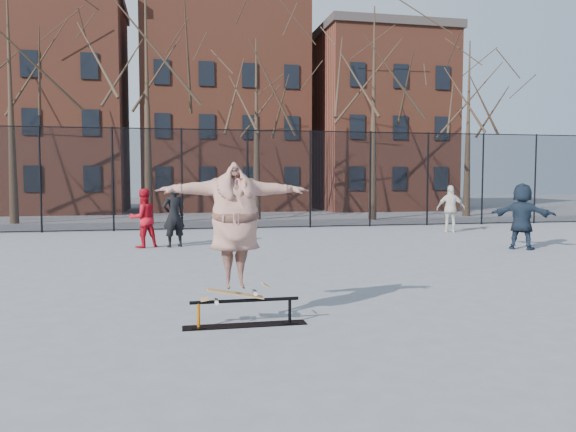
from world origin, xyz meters
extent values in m
plane|color=slate|center=(0.00, 0.00, 0.00)|extent=(100.00, 100.00, 0.00)
cube|color=black|center=(-0.81, -1.70, 0.01)|extent=(1.74, 0.27, 0.01)
cylinder|color=orange|center=(-1.45, -1.70, 0.18)|extent=(0.05, 0.05, 0.36)
cylinder|color=black|center=(-0.16, -1.70, 0.18)|extent=(0.05, 0.05, 0.36)
cylinder|color=black|center=(-0.81, -1.70, 0.36)|extent=(1.54, 0.05, 0.05)
imported|color=#54398E|center=(-0.94, -1.70, 1.36)|extent=(2.17, 0.63, 1.75)
imported|color=black|center=(-1.74, 7.59, 0.94)|extent=(0.80, 0.66, 1.87)
imported|color=red|center=(-2.63, 7.62, 0.87)|extent=(1.05, 0.96, 1.74)
imported|color=silver|center=(8.54, 10.03, 0.89)|extent=(1.13, 0.78, 1.78)
imported|color=#1B2636|center=(8.11, 5.00, 0.96)|extent=(1.71, 1.59, 1.91)
cylinder|color=black|center=(-6.60, 13.00, 2.00)|extent=(0.07, 0.07, 4.00)
cylinder|color=black|center=(-4.00, 13.00, 2.00)|extent=(0.07, 0.07, 4.00)
cylinder|color=black|center=(-1.40, 13.00, 2.00)|extent=(0.07, 0.07, 4.00)
cylinder|color=black|center=(1.20, 13.00, 2.00)|extent=(0.07, 0.07, 4.00)
cylinder|color=black|center=(3.80, 13.00, 2.00)|extent=(0.07, 0.07, 4.00)
cylinder|color=black|center=(6.40, 13.00, 2.00)|extent=(0.07, 0.07, 4.00)
cylinder|color=black|center=(9.00, 13.00, 2.00)|extent=(0.07, 0.07, 4.00)
cylinder|color=black|center=(11.60, 13.00, 2.00)|extent=(0.07, 0.07, 4.00)
cylinder|color=black|center=(14.20, 13.00, 2.00)|extent=(0.07, 0.07, 4.00)
cube|color=black|center=(0.00, 13.00, 2.00)|extent=(34.00, 0.01, 4.00)
cylinder|color=black|center=(0.00, 13.00, 3.96)|extent=(34.00, 0.04, 0.04)
cone|color=black|center=(-8.50, 17.80, 2.31)|extent=(0.40, 0.40, 4.62)
cone|color=black|center=(-3.00, 16.50, 2.31)|extent=(0.40, 0.40, 4.62)
cone|color=black|center=(2.50, 17.80, 2.31)|extent=(0.40, 0.40, 4.62)
cone|color=black|center=(8.00, 16.50, 2.31)|extent=(0.40, 0.40, 4.62)
cone|color=black|center=(13.50, 17.80, 2.31)|extent=(0.40, 0.40, 4.62)
cube|color=brown|center=(-9.00, 26.00, 6.00)|extent=(9.00, 7.00, 12.00)
cube|color=brown|center=(1.50, 26.00, 6.50)|extent=(10.00, 7.00, 13.00)
cube|color=brown|center=(11.50, 26.00, 5.50)|extent=(8.00, 7.00, 11.00)
camera|label=1|loc=(-1.79, -9.43, 2.09)|focal=35.00mm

